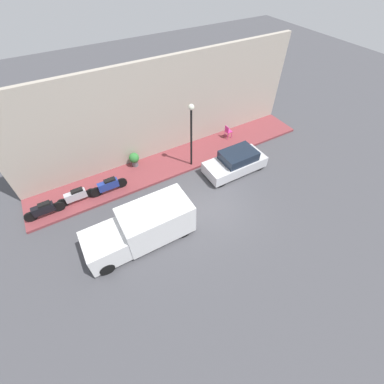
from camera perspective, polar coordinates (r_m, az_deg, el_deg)
name	(u,v)px	position (r m, az deg, el deg)	size (l,w,h in m)	color
ground_plane	(215,207)	(14.11, 5.10, -3.38)	(60.00, 60.00, 0.00)	#47474C
sidewalk	(177,161)	(16.75, -3.35, 6.97)	(2.46, 18.19, 0.15)	brown
building_facade	(164,110)	(16.15, -6.20, 17.64)	(0.30, 18.19, 5.97)	#B2A899
parked_car	(236,162)	(15.92, 9.67, 6.54)	(1.66, 3.80, 1.39)	silver
delivery_van	(141,228)	(12.27, -11.19, -7.77)	(1.87, 5.05, 1.89)	white
motorcycle_blue	(109,185)	(15.02, -18.04, 1.40)	(0.30, 2.09, 0.89)	navy
scooter_silver	(76,196)	(15.14, -24.36, -0.75)	(0.30, 2.06, 0.84)	#B7B7BF
motorcycle_black	(44,210)	(15.17, -30.06, -3.39)	(0.30, 1.97, 0.87)	black
streetlamp	(191,127)	(14.74, -0.17, 14.29)	(0.33, 0.33, 4.07)	black
potted_plant	(134,159)	(16.29, -12.73, 7.23)	(0.63, 0.63, 0.93)	slate
cafe_chair	(228,131)	(18.50, 7.97, 13.29)	(0.40, 0.40, 0.93)	#D8338C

